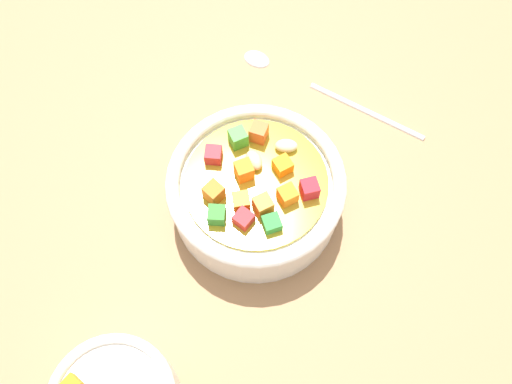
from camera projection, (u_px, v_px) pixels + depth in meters
The scene contains 3 objects.
ground_plane at pixel (256, 208), 54.66cm from camera, with size 140.00×140.00×2.00cm, color #9E754F.
soup_bowl_main at pixel (256, 191), 50.92cm from camera, with size 16.46×16.46×6.88cm.
spoon at pixel (305, 80), 59.56cm from camera, with size 2.20×21.92×0.98cm.
Camera 1 is at (-18.38, -11.22, 49.27)cm, focal length 38.14 mm.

